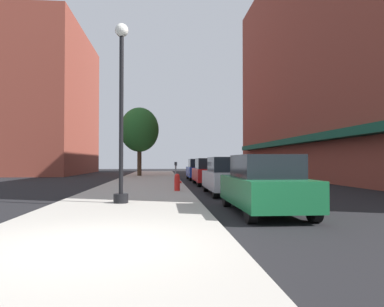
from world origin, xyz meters
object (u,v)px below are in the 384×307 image
(fire_hydrant, at_px, (177,182))
(car_silver, at_px, (228,176))
(parking_meter_far, at_px, (176,169))
(tree_near, at_px, (139,130))
(car_green, at_px, (264,185))
(parking_meter_near, at_px, (175,168))
(car_blue, at_px, (199,170))
(lamppost, at_px, (121,109))
(car_red, at_px, (209,172))

(fire_hydrant, bearing_deg, car_silver, -19.56)
(fire_hydrant, xyz_separation_m, parking_meter_far, (0.25, 8.38, 0.43))
(tree_near, xyz_separation_m, car_silver, (5.06, -18.22, -3.62))
(tree_near, height_order, car_green, tree_near)
(fire_hydrant, xyz_separation_m, parking_meter_near, (0.25, 9.83, 0.43))
(parking_meter_far, xyz_separation_m, car_blue, (1.95, 3.48, -0.14))
(lamppost, xyz_separation_m, car_blue, (4.22, 16.48, -2.39))
(parking_meter_far, relative_size, car_green, 0.30)
(parking_meter_near, height_order, car_red, car_red)
(car_green, bearing_deg, fire_hydrant, 106.46)
(lamppost, relative_size, car_blue, 1.37)
(tree_near, xyz_separation_m, car_red, (5.06, -11.81, -3.62))
(parking_meter_near, bearing_deg, car_blue, 46.07)
(parking_meter_far, xyz_separation_m, car_red, (1.95, -2.75, -0.14))
(fire_hydrant, bearing_deg, car_green, -71.34)
(lamppost, distance_m, car_red, 11.34)
(parking_meter_near, relative_size, car_silver, 0.30)
(parking_meter_far, distance_m, car_silver, 9.36)
(lamppost, bearing_deg, fire_hydrant, 66.38)
(car_green, distance_m, car_red, 12.15)
(lamppost, distance_m, car_blue, 17.18)
(parking_meter_near, relative_size, parking_meter_far, 1.00)
(parking_meter_near, xyz_separation_m, car_red, (1.95, -4.21, -0.14))
(tree_near, relative_size, car_silver, 1.49)
(lamppost, distance_m, tree_near, 22.11)
(car_green, relative_size, car_blue, 1.00)
(lamppost, height_order, parking_meter_near, lamppost)
(lamppost, height_order, car_red, lamppost)
(parking_meter_far, relative_size, car_blue, 0.30)
(car_silver, height_order, car_red, same)
(fire_hydrant, bearing_deg, lamppost, -113.62)
(car_blue, bearing_deg, tree_near, 133.60)
(parking_meter_near, xyz_separation_m, parking_meter_far, (0.00, -1.46, 0.00))
(parking_meter_near, height_order, tree_near, tree_near)
(car_silver, relative_size, car_red, 1.00)
(car_green, bearing_deg, lamppost, 153.50)
(parking_meter_near, relative_size, tree_near, 0.20)
(parking_meter_near, bearing_deg, car_red, -65.16)
(tree_near, height_order, car_red, tree_near)
(fire_hydrant, relative_size, parking_meter_near, 0.60)
(parking_meter_far, height_order, car_green, car_green)
(parking_meter_far, distance_m, tree_near, 10.19)
(car_red, distance_m, car_blue, 6.24)
(car_red, bearing_deg, car_blue, 88.05)
(fire_hydrant, height_order, car_blue, car_blue)
(car_blue, bearing_deg, parking_meter_far, -117.88)
(lamppost, distance_m, parking_meter_far, 13.38)
(parking_meter_far, distance_m, car_blue, 3.99)
(tree_near, distance_m, car_silver, 19.25)
(parking_meter_near, distance_m, parking_meter_far, 1.46)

